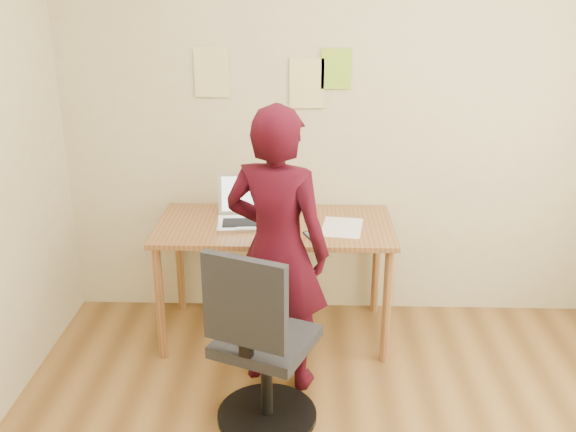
{
  "coord_description": "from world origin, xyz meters",
  "views": [
    {
      "loc": [
        -0.21,
        -2.17,
        2.11
      ],
      "look_at": [
        -0.31,
        0.95,
        0.95
      ],
      "focal_mm": 40.0,
      "sensor_mm": 36.0,
      "label": 1
    }
  ],
  "objects_px": {
    "desk": "(275,237)",
    "office_chair": "(260,353)",
    "laptop": "(248,213)",
    "person": "(277,250)",
    "phone": "(312,236)"
  },
  "relations": [
    {
      "from": "laptop",
      "to": "office_chair",
      "type": "bearing_deg",
      "value": -86.24
    },
    {
      "from": "office_chair",
      "to": "desk",
      "type": "bearing_deg",
      "value": 111.17
    },
    {
      "from": "desk",
      "to": "office_chair",
      "type": "relative_size",
      "value": 1.43
    },
    {
      "from": "person",
      "to": "desk",
      "type": "bearing_deg",
      "value": -67.27
    },
    {
      "from": "desk",
      "to": "laptop",
      "type": "bearing_deg",
      "value": 167.61
    },
    {
      "from": "desk",
      "to": "phone",
      "type": "height_order",
      "value": "phone"
    },
    {
      "from": "desk",
      "to": "person",
      "type": "xyz_separation_m",
      "value": [
        0.04,
        -0.48,
        0.12
      ]
    },
    {
      "from": "office_chair",
      "to": "person",
      "type": "distance_m",
      "value": 0.55
    },
    {
      "from": "desk",
      "to": "office_chair",
      "type": "height_order",
      "value": "office_chair"
    },
    {
      "from": "person",
      "to": "phone",
      "type": "bearing_deg",
      "value": -104.64
    },
    {
      "from": "phone",
      "to": "person",
      "type": "relative_size",
      "value": 0.1
    },
    {
      "from": "office_chair",
      "to": "person",
      "type": "bearing_deg",
      "value": 104.24
    },
    {
      "from": "laptop",
      "to": "person",
      "type": "height_order",
      "value": "person"
    },
    {
      "from": "desk",
      "to": "laptop",
      "type": "relative_size",
      "value": 3.58
    },
    {
      "from": "laptop",
      "to": "person",
      "type": "distance_m",
      "value": 0.55
    }
  ]
}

